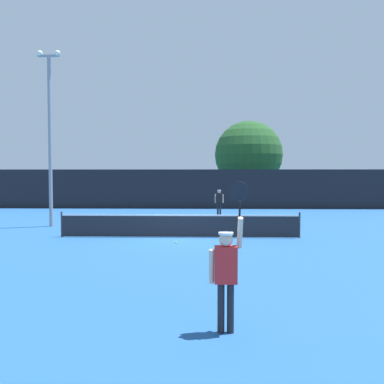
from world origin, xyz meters
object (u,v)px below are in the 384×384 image
player_receiving (219,200)px  large_tree (249,155)px  tennis_ball (176,242)px  light_pole (50,128)px  parked_car_near (220,194)px  player_serving (226,266)px

player_receiving → large_tree: (3.01, 10.78, 3.36)m
tennis_ball → light_pole: light_pole is taller
player_receiving → parked_car_near: 11.42m
player_receiving → tennis_ball: 11.16m
large_tree → parked_car_near: size_ratio=1.71×
tennis_ball → parked_car_near: 22.50m
player_serving → large_tree: 31.03m
parked_car_near → light_pole: bearing=-121.7°
player_serving → player_receiving: (0.56, 19.87, -0.14)m
player_receiving → parked_car_near: (0.49, 11.41, -0.21)m
tennis_ball → large_tree: large_tree is taller
player_receiving → light_pole: light_pole is taller
tennis_ball → parked_car_near: bearing=83.6°
player_serving → tennis_ball: 9.13m
player_serving → tennis_ball: player_serving is taller
tennis_ball → parked_car_near: (2.52, 22.34, 0.74)m
parked_car_near → tennis_ball: bearing=-100.3°
player_serving → player_receiving: size_ratio=1.58×
player_receiving → parked_car_near: size_ratio=0.38×
player_serving → large_tree: size_ratio=0.35×
player_serving → large_tree: bearing=83.3°
player_serving → parked_car_near: (1.05, 31.29, -0.36)m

